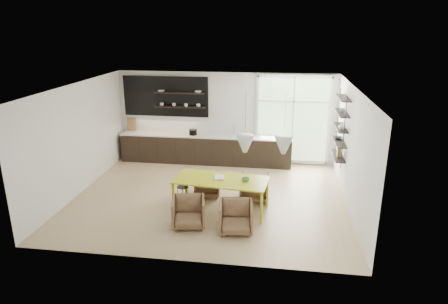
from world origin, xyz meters
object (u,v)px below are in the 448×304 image
(dining_table, at_px, (221,181))
(armchair_back_left, at_px, (207,184))
(armchair_back_right, at_px, (255,187))
(armchair_front_right, at_px, (236,217))
(wire_stool, at_px, (183,192))
(armchair_front_left, at_px, (188,212))

(dining_table, relative_size, armchair_back_left, 3.44)
(armchair_back_right, distance_m, armchair_front_right, 1.75)
(armchair_back_left, bearing_deg, dining_table, 110.67)
(armchair_front_right, bearing_deg, wire_stool, 131.20)
(armchair_front_right, height_order, wire_stool, armchair_front_right)
(wire_stool, bearing_deg, armchair_front_left, -70.99)
(armchair_back_left, bearing_deg, armchair_front_left, 76.07)
(armchair_front_left, bearing_deg, dining_table, 44.51)
(dining_table, bearing_deg, armchair_front_left, -118.07)
(dining_table, height_order, armchair_front_left, dining_table)
(wire_stool, bearing_deg, armchair_front_right, -42.23)
(armchair_back_left, height_order, armchair_back_right, armchair_back_right)
(armchair_back_right, bearing_deg, armchair_back_left, -4.11)
(armchair_back_left, height_order, armchair_front_right, armchair_front_right)
(armchair_back_left, relative_size, armchair_front_right, 0.90)
(armchair_back_right, bearing_deg, armchair_front_left, 49.75)
(armchair_back_right, relative_size, armchair_front_right, 0.99)
(dining_table, bearing_deg, armchair_back_right, 51.12)
(dining_table, distance_m, armchair_back_right, 1.15)
(armchair_front_left, height_order, wire_stool, armchair_front_left)
(armchair_back_left, height_order, wire_stool, armchair_back_left)
(dining_table, xyz_separation_m, armchair_front_right, (0.47, -0.97, -0.41))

